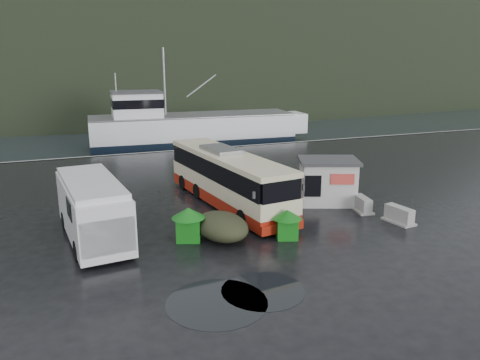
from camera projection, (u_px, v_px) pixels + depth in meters
name	position (u px, v px, depth m)	size (l,w,h in m)	color
ground	(206.00, 233.00, 21.81)	(160.00, 160.00, 0.00)	black
harbor_water	(83.00, 89.00, 121.22)	(300.00, 180.00, 0.02)	black
quay_edge	(138.00, 153.00, 39.89)	(160.00, 0.60, 1.50)	#999993
headland	(89.00, 72.00, 251.17)	(780.00, 540.00, 570.00)	black
coach_bus	(228.00, 204.00, 26.14)	(2.79, 10.98, 3.10)	beige
white_van	(95.00, 239.00, 21.10)	(2.32, 6.76, 2.83)	white
waste_bin_left	(189.00, 240.00, 21.07)	(1.08, 1.08, 1.51)	#136C16
waste_bin_right	(287.00, 238.00, 21.29)	(0.96, 0.96, 1.34)	#136C16
dome_tent	(222.00, 239.00, 21.20)	(2.15, 3.01, 1.18)	#2D301D
ticket_kiosk	(327.00, 203.00, 26.42)	(3.22, 2.44, 2.52)	beige
jersey_barrier_a	(362.00, 211.00, 24.99)	(0.78, 1.56, 0.78)	#999993
jersey_barrier_b	(398.00, 222.00, 23.27)	(0.81, 1.62, 0.81)	#999993
fishing_trawler	(194.00, 132.00, 51.17)	(25.81, 5.66, 10.32)	white
puddles	(237.00, 297.00, 16.02)	(5.01, 3.46, 0.01)	black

